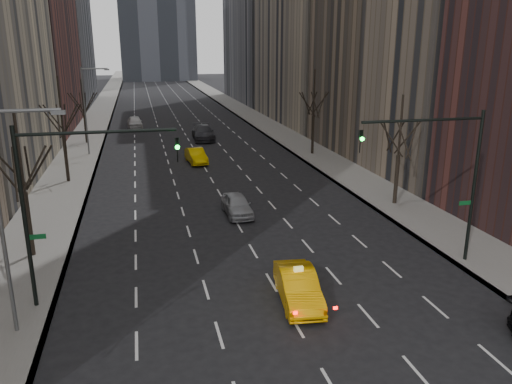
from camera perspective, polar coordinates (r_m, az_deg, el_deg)
sidewalk_left at (r=80.56m, az=-17.85°, el=7.67°), size 4.50×320.00×0.15m
sidewalk_right at (r=82.32m, az=-0.44°, el=8.62°), size 4.50×320.00×0.15m
tree_lw_b at (r=29.18m, az=-24.93°, el=-0.04°), size 3.36×3.50×7.82m
tree_lw_c at (r=44.54m, az=-21.13°, el=6.03°), size 3.36×3.50×8.74m
tree_lw_d at (r=62.30m, az=-19.03°, el=8.46°), size 3.36×3.50×7.36m
tree_rw_b at (r=36.99m, az=15.96°, el=4.08°), size 3.36×3.50×7.82m
tree_rw_c at (r=53.13m, az=6.57°, el=8.53°), size 3.36×3.50×8.74m
traffic_mast_left at (r=22.51m, az=-21.11°, el=0.55°), size 6.69×0.39×8.00m
traffic_mast_right at (r=26.83m, az=21.05°, el=2.98°), size 6.69×0.39×8.00m
streetlight_near at (r=20.91m, az=-26.51°, el=-0.87°), size 2.83×0.22×9.00m
streetlight_far at (r=55.04m, az=-18.67°, el=9.72°), size 2.83×0.22×9.00m
taxi_sedan at (r=22.98m, az=4.83°, el=-10.72°), size 2.09×4.74×1.51m
silver_sedan_ahead at (r=34.21m, az=-2.18°, el=-1.46°), size 1.76×4.25×1.44m
far_taxi at (r=49.81m, az=-6.86°, el=4.13°), size 1.98×4.54×1.45m
far_suv_grey at (r=62.23m, az=-6.06°, el=6.77°), size 2.68×6.24×1.79m
far_car_white at (r=73.19m, az=-13.67°, el=7.78°), size 2.18×4.90×1.64m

